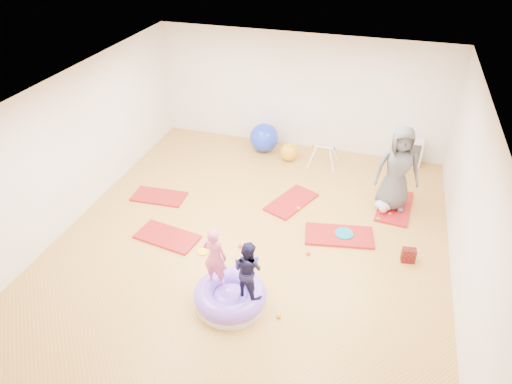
% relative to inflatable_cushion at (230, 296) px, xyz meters
% --- Properties ---
extents(room, '(7.01, 8.01, 2.81)m').
position_rel_inflatable_cushion_xyz_m(room, '(-0.14, 1.54, 1.26)').
color(room, '#C88F48').
rests_on(room, ground).
extents(gym_mat_front_left, '(1.24, 0.75, 0.05)m').
position_rel_inflatable_cushion_xyz_m(gym_mat_front_left, '(-1.67, 1.17, -0.12)').
color(gym_mat_front_left, '#A41F30').
rests_on(gym_mat_front_left, ground).
extents(gym_mat_mid_left, '(1.14, 0.62, 0.05)m').
position_rel_inflatable_cushion_xyz_m(gym_mat_mid_left, '(-2.44, 2.35, -0.12)').
color(gym_mat_mid_left, '#A41F30').
rests_on(gym_mat_mid_left, ground).
extents(gym_mat_center_back, '(1.00, 1.31, 0.05)m').
position_rel_inflatable_cushion_xyz_m(gym_mat_center_back, '(0.29, 2.96, -0.12)').
color(gym_mat_center_back, '#A41F30').
rests_on(gym_mat_center_back, ground).
extents(gym_mat_right, '(1.36, 0.85, 0.05)m').
position_rel_inflatable_cushion_xyz_m(gym_mat_right, '(1.40, 2.14, -0.11)').
color(gym_mat_right, '#A41F30').
rests_on(gym_mat_right, ground).
extents(gym_mat_rear_right, '(0.74, 1.32, 0.05)m').
position_rel_inflatable_cushion_xyz_m(gym_mat_rear_right, '(2.35, 3.41, -0.11)').
color(gym_mat_rear_right, '#A41F30').
rests_on(gym_mat_rear_right, ground).
extents(inflatable_cushion, '(1.14, 1.14, 0.36)m').
position_rel_inflatable_cushion_xyz_m(inflatable_cushion, '(0.00, 0.00, 0.00)').
color(inflatable_cushion, silver).
rests_on(inflatable_cushion, ground).
extents(child_pink, '(0.40, 0.28, 1.04)m').
position_rel_inflatable_cushion_xyz_m(child_pink, '(-0.27, 0.11, 0.71)').
color(child_pink, '#E95C8C').
rests_on(child_pink, inflatable_cushion).
extents(child_navy, '(0.58, 0.52, 0.99)m').
position_rel_inflatable_cushion_xyz_m(child_navy, '(0.29, 0.01, 0.69)').
color(child_navy, '#171739').
rests_on(child_navy, inflatable_cushion).
extents(adult_caregiver, '(0.96, 0.73, 1.76)m').
position_rel_inflatable_cushion_xyz_m(adult_caregiver, '(2.26, 3.37, 0.79)').
color(adult_caregiver, '#4A4A4B').
rests_on(adult_caregiver, gym_mat_rear_right).
extents(infant, '(0.36, 0.36, 0.21)m').
position_rel_inflatable_cushion_xyz_m(infant, '(2.13, 3.16, 0.02)').
color(infant, '#AEC8FC').
rests_on(infant, gym_mat_rear_right).
extents(ball_pit_balls, '(2.62, 3.23, 0.08)m').
position_rel_inflatable_cushion_xyz_m(ball_pit_balls, '(0.91, 1.78, -0.10)').
color(ball_pit_balls, '#FFCC04').
rests_on(ball_pit_balls, ground).
extents(exercise_ball_blue, '(0.71, 0.71, 0.71)m').
position_rel_inflatable_cushion_xyz_m(exercise_ball_blue, '(-0.88, 4.99, 0.21)').
color(exercise_ball_blue, blue).
rests_on(exercise_ball_blue, ground).
extents(exercise_ball_orange, '(0.43, 0.43, 0.43)m').
position_rel_inflatable_cushion_xyz_m(exercise_ball_orange, '(-0.18, 4.71, 0.08)').
color(exercise_ball_orange, orange).
rests_on(exercise_ball_orange, ground).
extents(infant_play_gym, '(0.67, 0.63, 0.51)m').
position_rel_inflatable_cushion_xyz_m(infant_play_gym, '(0.64, 4.66, 0.20)').
color(infant_play_gym, white).
rests_on(infant_play_gym, ground).
extents(cube_shelf, '(0.64, 0.32, 0.64)m').
position_rel_inflatable_cushion_xyz_m(cube_shelf, '(2.51, 5.33, 0.18)').
color(cube_shelf, white).
rests_on(cube_shelf, ground).
extents(balance_disc, '(0.34, 0.34, 0.08)m').
position_rel_inflatable_cushion_xyz_m(balance_disc, '(1.48, 2.18, -0.10)').
color(balance_disc, '#0B7D9C').
rests_on(balance_disc, ground).
extents(backpack, '(0.25, 0.17, 0.27)m').
position_rel_inflatable_cushion_xyz_m(backpack, '(2.64, 1.81, -0.01)').
color(backpack, maroon).
rests_on(backpack, ground).
extents(yellow_toy, '(0.19, 0.19, 0.03)m').
position_rel_inflatable_cushion_xyz_m(yellow_toy, '(-0.87, 0.98, -0.13)').
color(yellow_toy, '#FFCC04').
rests_on(yellow_toy, ground).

